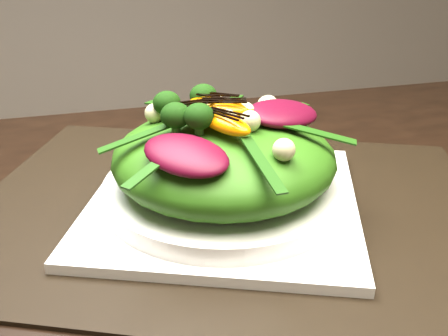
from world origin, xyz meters
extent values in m
cube|color=black|center=(-0.24, 0.09, 0.75)|extent=(0.66, 0.59, 0.00)
cube|color=white|center=(-0.24, 0.09, 0.76)|extent=(0.36, 0.36, 0.01)
cylinder|color=white|center=(-0.24, 0.09, 0.77)|extent=(0.26, 0.26, 0.02)
ellipsoid|color=#336713|center=(-0.24, 0.09, 0.81)|extent=(0.27, 0.27, 0.08)
ellipsoid|color=#480719|center=(-0.18, 0.08, 0.85)|extent=(0.10, 0.08, 0.02)
ellipsoid|color=#D96B03|center=(-0.26, 0.11, 0.86)|extent=(0.06, 0.04, 0.02)
sphere|color=black|center=(-0.31, 0.12, 0.86)|extent=(0.05, 0.05, 0.04)
sphere|color=beige|center=(-0.21, 0.03, 0.85)|extent=(0.02, 0.02, 0.02)
cube|color=black|center=(-0.26, 0.11, 0.87)|extent=(0.05, 0.01, 0.00)
camera|label=1|loc=(-0.37, -0.39, 1.03)|focal=42.00mm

